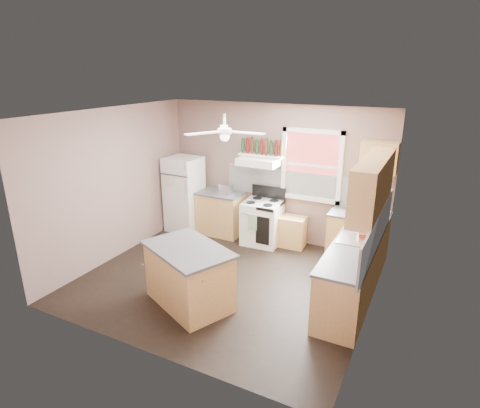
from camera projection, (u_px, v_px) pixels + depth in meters
The scene contains 32 objects.
floor at pixel (226, 280), 6.63m from camera, with size 4.50×4.50×0.00m, color black.
ceiling at pixel (224, 114), 5.76m from camera, with size 4.50×4.50×0.00m, color white.
wall_back at pixel (275, 173), 7.90m from camera, with size 4.50×0.05×2.70m, color #765C55.
wall_right at pixel (378, 228), 5.22m from camera, with size 0.05×4.00×2.70m, color #765C55.
wall_left at pixel (114, 184), 7.17m from camera, with size 0.05×4.00×2.70m, color #765C55.
backsplash_back at pixel (296, 185), 7.73m from camera, with size 2.90×0.03×0.55m, color white.
backsplash_right at pixel (377, 232), 5.55m from camera, with size 0.03×2.60×0.55m, color white.
window_view at pixel (312, 165), 7.47m from camera, with size 1.00×0.02×1.20m, color maroon.
window_frame at pixel (311, 166), 7.44m from camera, with size 1.16×0.07×1.36m, color white.
refrigerator at pixel (184, 194), 8.47m from camera, with size 0.67×0.65×1.58m, color white.
base_cabinet_left at pixel (221, 214), 8.38m from camera, with size 0.90×0.60×0.86m, color #AF7F49.
counter_left at pixel (221, 193), 8.23m from camera, with size 0.92×0.62×0.04m, color #47474A.
toaster at pixel (226, 189), 8.15m from camera, with size 0.28×0.16×0.18m, color silver.
stove at pixel (262, 223), 7.90m from camera, with size 0.71×0.64×0.86m, color white.
range_hood at pixel (259, 162), 7.68m from camera, with size 0.78×0.50×0.14m, color white.
bottle_shelf at pixel (261, 155), 7.75m from camera, with size 0.90×0.26×0.03m, color white.
cart at pixel (291, 232), 7.82m from camera, with size 0.56×0.37×0.56m, color #AF7F49.
base_cabinet_corner at pixel (357, 238), 7.18m from camera, with size 1.00×0.60×0.86m, color #AF7F49.
base_cabinet_right at pixel (352, 275), 5.91m from camera, with size 0.60×2.20×0.86m, color #AF7F49.
counter_corner at pixel (360, 215), 7.03m from camera, with size 1.02×0.62×0.04m, color #47474A.
counter_right at pixel (354, 247), 5.77m from camera, with size 0.62×2.22×0.04m, color #47474A.
sink at pixel (357, 241), 5.93m from camera, with size 0.55×0.45×0.03m, color silver.
faucet at pixel (368, 238), 5.84m from camera, with size 0.03×0.03×0.14m, color silver.
upper_cabinet_right at pixel (373, 185), 5.59m from camera, with size 0.33×1.80×0.76m, color #AF7F49.
upper_cabinet_corner at pixel (379, 157), 6.73m from camera, with size 0.60×0.33×0.52m, color #AF7F49.
paper_towel at pixel (383, 195), 6.91m from camera, with size 0.12×0.12×0.26m, color white.
island at pixel (189, 277), 5.84m from camera, with size 1.24×0.79×0.86m, color #AF7F49.
island_top at pixel (188, 249), 5.70m from camera, with size 1.32×0.86×0.04m, color #47474A.
ceiling_fan_hub at pixel (225, 131), 5.84m from camera, with size 0.20×0.20×0.08m, color white.
soap_bottle at pixel (362, 253), 5.27m from camera, with size 0.09×0.09×0.23m, color silver.
red_caddy at pixel (364, 233), 6.06m from camera, with size 0.18×0.12×0.10m, color #A0270D.
wine_bottles at pixel (262, 147), 7.70m from camera, with size 0.86×0.06×0.31m.
Camera 1 is at (2.86, -5.13, 3.33)m, focal length 30.00 mm.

